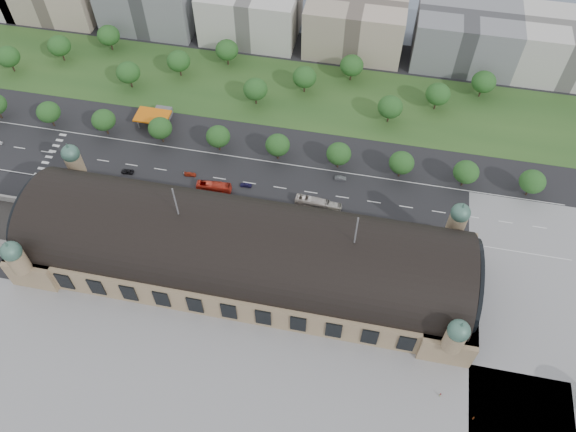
% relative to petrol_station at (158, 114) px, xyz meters
% --- Properties ---
extents(ground, '(900.00, 900.00, 0.00)m').
position_rel_petrol_station_xyz_m(ground, '(53.91, -65.28, -2.95)').
color(ground, black).
rests_on(ground, ground).
extents(station, '(150.00, 48.40, 44.30)m').
position_rel_petrol_station_xyz_m(station, '(53.91, -65.28, 7.33)').
color(station, '#98835E').
rests_on(station, ground).
extents(plaza_south, '(190.00, 48.00, 0.12)m').
position_rel_petrol_station_xyz_m(plaza_south, '(63.91, -109.28, -2.95)').
color(plaza_south, gray).
rests_on(plaza_south, ground).
extents(plaza_east, '(56.00, 100.00, 0.12)m').
position_rel_petrol_station_xyz_m(plaza_east, '(156.91, -65.28, -2.95)').
color(plaza_east, gray).
rests_on(plaza_east, ground).
extents(road_slab, '(260.00, 26.00, 0.10)m').
position_rel_petrol_station_xyz_m(road_slab, '(33.91, -27.28, -2.95)').
color(road_slab, black).
rests_on(road_slab, ground).
extents(grass_belt, '(300.00, 45.00, 0.10)m').
position_rel_petrol_station_xyz_m(grass_belt, '(38.91, 27.72, -2.95)').
color(grass_belt, '#25491D').
rests_on(grass_belt, ground).
extents(petrol_station, '(14.00, 13.00, 5.05)m').
position_rel_petrol_station_xyz_m(petrol_station, '(0.00, 0.00, 0.00)').
color(petrol_station, '#D4650C').
rests_on(petrol_station, ground).
extents(office_2, '(45.00, 32.00, 24.00)m').
position_rel_petrol_station_xyz_m(office_2, '(-26.09, 67.72, 9.05)').
color(office_2, gray).
rests_on(office_2, ground).
extents(office_3, '(45.00, 32.00, 24.00)m').
position_rel_petrol_station_xyz_m(office_3, '(23.91, 67.72, 9.05)').
color(office_3, '#BBB8B2').
rests_on(office_3, ground).
extents(office_4, '(45.00, 32.00, 24.00)m').
position_rel_petrol_station_xyz_m(office_4, '(73.91, 67.72, 9.05)').
color(office_4, '#B5A18E').
rests_on(office_4, ground).
extents(office_5, '(45.00, 32.00, 24.00)m').
position_rel_petrol_station_xyz_m(office_5, '(123.91, 67.72, 9.05)').
color(office_5, gray).
rests_on(office_5, ground).
extents(office_6, '(45.00, 32.00, 24.00)m').
position_rel_petrol_station_xyz_m(office_6, '(168.91, 67.72, 9.05)').
color(office_6, '#BBB8B2').
rests_on(office_6, ground).
extents(tree_row_1, '(9.60, 9.60, 11.52)m').
position_rel_petrol_station_xyz_m(tree_row_1, '(-42.09, -12.28, 4.48)').
color(tree_row_1, '#2D2116').
rests_on(tree_row_1, ground).
extents(tree_row_2, '(9.60, 9.60, 11.52)m').
position_rel_petrol_station_xyz_m(tree_row_2, '(-18.09, -12.28, 4.48)').
color(tree_row_2, '#2D2116').
rests_on(tree_row_2, ground).
extents(tree_row_3, '(9.60, 9.60, 11.52)m').
position_rel_petrol_station_xyz_m(tree_row_3, '(5.91, -12.28, 4.48)').
color(tree_row_3, '#2D2116').
rests_on(tree_row_3, ground).
extents(tree_row_4, '(9.60, 9.60, 11.52)m').
position_rel_petrol_station_xyz_m(tree_row_4, '(29.91, -12.28, 4.48)').
color(tree_row_4, '#2D2116').
rests_on(tree_row_4, ground).
extents(tree_row_5, '(9.60, 9.60, 11.52)m').
position_rel_petrol_station_xyz_m(tree_row_5, '(53.91, -12.28, 4.48)').
color(tree_row_5, '#2D2116').
rests_on(tree_row_5, ground).
extents(tree_row_6, '(9.60, 9.60, 11.52)m').
position_rel_petrol_station_xyz_m(tree_row_6, '(77.91, -12.28, 4.48)').
color(tree_row_6, '#2D2116').
rests_on(tree_row_6, ground).
extents(tree_row_7, '(9.60, 9.60, 11.52)m').
position_rel_petrol_station_xyz_m(tree_row_7, '(101.91, -12.28, 4.48)').
color(tree_row_7, '#2D2116').
rests_on(tree_row_7, ground).
extents(tree_row_8, '(9.60, 9.60, 11.52)m').
position_rel_petrol_station_xyz_m(tree_row_8, '(125.91, -12.28, 4.48)').
color(tree_row_8, '#2D2116').
rests_on(tree_row_8, ground).
extents(tree_row_9, '(9.60, 9.60, 11.52)m').
position_rel_petrol_station_xyz_m(tree_row_9, '(149.91, -12.28, 4.48)').
color(tree_row_9, '#2D2116').
rests_on(tree_row_9, ground).
extents(tree_belt_0, '(10.40, 10.40, 12.48)m').
position_rel_petrol_station_xyz_m(tree_belt_0, '(-76.09, 17.72, 5.10)').
color(tree_belt_0, '#2D2116').
rests_on(tree_belt_0, ground).
extents(tree_belt_1, '(10.40, 10.40, 12.48)m').
position_rel_petrol_station_xyz_m(tree_belt_1, '(-57.09, 29.72, 5.10)').
color(tree_belt_1, '#2D2116').
rests_on(tree_belt_1, ground).
extents(tree_belt_2, '(10.40, 10.40, 12.48)m').
position_rel_petrol_station_xyz_m(tree_belt_2, '(-38.09, 41.72, 5.10)').
color(tree_belt_2, '#2D2116').
rests_on(tree_belt_2, ground).
extents(tree_belt_3, '(10.40, 10.40, 12.48)m').
position_rel_petrol_station_xyz_m(tree_belt_3, '(-19.09, 17.72, 5.10)').
color(tree_belt_3, '#2D2116').
rests_on(tree_belt_3, ground).
extents(tree_belt_4, '(10.40, 10.40, 12.48)m').
position_rel_petrol_station_xyz_m(tree_belt_4, '(-0.09, 29.72, 5.10)').
color(tree_belt_4, '#2D2116').
rests_on(tree_belt_4, ground).
extents(tree_belt_5, '(10.40, 10.40, 12.48)m').
position_rel_petrol_station_xyz_m(tree_belt_5, '(18.91, 41.72, 5.10)').
color(tree_belt_5, '#2D2116').
rests_on(tree_belt_5, ground).
extents(tree_belt_6, '(10.40, 10.40, 12.48)m').
position_rel_petrol_station_xyz_m(tree_belt_6, '(37.91, 17.72, 5.10)').
color(tree_belt_6, '#2D2116').
rests_on(tree_belt_6, ground).
extents(tree_belt_7, '(10.40, 10.40, 12.48)m').
position_rel_petrol_station_xyz_m(tree_belt_7, '(56.91, 29.72, 5.10)').
color(tree_belt_7, '#2D2116').
rests_on(tree_belt_7, ground).
extents(tree_belt_8, '(10.40, 10.40, 12.48)m').
position_rel_petrol_station_xyz_m(tree_belt_8, '(75.91, 41.72, 5.10)').
color(tree_belt_8, '#2D2116').
rests_on(tree_belt_8, ground).
extents(tree_belt_9, '(10.40, 10.40, 12.48)m').
position_rel_petrol_station_xyz_m(tree_belt_9, '(94.91, 17.72, 5.10)').
color(tree_belt_9, '#2D2116').
rests_on(tree_belt_9, ground).
extents(tree_belt_10, '(10.40, 10.40, 12.48)m').
position_rel_petrol_station_xyz_m(tree_belt_10, '(113.91, 29.72, 5.10)').
color(tree_belt_10, '#2D2116').
rests_on(tree_belt_10, ground).
extents(tree_belt_11, '(10.40, 10.40, 12.48)m').
position_rel_petrol_station_xyz_m(tree_belt_11, '(132.91, 41.72, 5.10)').
color(tree_belt_11, '#2D2116').
rests_on(tree_belt_11, ground).
extents(traffic_car_2, '(5.07, 2.61, 1.37)m').
position_rel_petrol_station_xyz_m(traffic_car_2, '(-2.01, -31.43, -2.27)').
color(traffic_car_2, black).
rests_on(traffic_car_2, ground).
extents(traffic_car_3, '(4.74, 2.30, 1.33)m').
position_rel_petrol_station_xyz_m(traffic_car_3, '(22.44, -27.95, -2.28)').
color(traffic_car_3, maroon).
rests_on(traffic_car_3, ground).
extents(traffic_car_4, '(4.55, 2.03, 1.52)m').
position_rel_petrol_station_xyz_m(traffic_car_4, '(44.95, -29.07, -2.19)').
color(traffic_car_4, '#1E1A48').
rests_on(traffic_car_4, ground).
extents(traffic_car_5, '(4.59, 2.02, 1.47)m').
position_rel_petrol_station_xyz_m(traffic_car_5, '(79.97, -18.54, -2.22)').
color(traffic_car_5, '#5C5F64').
rests_on(traffic_car_5, ground).
extents(parked_car_0, '(5.21, 3.44, 1.62)m').
position_rel_petrol_station_xyz_m(parked_car_0, '(-8.83, -44.11, -2.14)').
color(parked_car_0, black).
rests_on(parked_car_0, ground).
extents(parked_car_1, '(5.86, 4.66, 1.48)m').
position_rel_petrol_station_xyz_m(parked_car_1, '(-20.70, -40.28, -2.21)').
color(parked_car_1, maroon).
rests_on(parked_car_1, ground).
extents(parked_car_2, '(5.39, 4.36, 1.47)m').
position_rel_petrol_station_xyz_m(parked_car_2, '(-17.24, -44.28, -2.22)').
color(parked_car_2, '#181E44').
rests_on(parked_car_2, ground).
extents(parked_car_3, '(5.10, 3.52, 1.61)m').
position_rel_petrol_station_xyz_m(parked_car_3, '(4.10, -40.28, -2.14)').
color(parked_car_3, '#5B5F63').
rests_on(parked_car_3, ground).
extents(parked_car_4, '(4.14, 3.65, 1.36)m').
position_rel_petrol_station_xyz_m(parked_car_4, '(10.94, -40.28, -2.27)').
color(parked_car_4, silver).
rests_on(parked_car_4, ground).
extents(parked_car_5, '(6.55, 4.88, 1.65)m').
position_rel_petrol_station_xyz_m(parked_car_5, '(1.95, -44.28, -2.12)').
color(parked_car_5, gray).
rests_on(parked_car_5, ground).
extents(parked_car_6, '(5.43, 4.43, 1.48)m').
position_rel_petrol_station_xyz_m(parked_car_6, '(14.59, -40.28, -2.21)').
color(parked_car_6, black).
rests_on(parked_car_6, ground).
extents(bus_west, '(13.45, 4.04, 3.69)m').
position_rel_petrol_station_xyz_m(bus_west, '(33.57, -33.28, -1.10)').
color(bus_west, red).
rests_on(bus_west, ground).
extents(bus_mid, '(13.22, 3.92, 3.63)m').
position_rel_petrol_station_xyz_m(bus_mid, '(71.46, -33.28, -1.13)').
color(bus_mid, silver).
rests_on(bus_mid, ground).
extents(bus_east, '(10.99, 2.77, 3.05)m').
position_rel_petrol_station_xyz_m(bus_east, '(76.88, -33.67, -1.42)').
color(bus_east, silver).
rests_on(bus_east, ground).
extents(pedestrian_0, '(0.81, 0.48, 1.63)m').
position_rel_petrol_station_xyz_m(pedestrian_0, '(120.58, -96.95, -2.13)').
color(pedestrian_0, gray).
rests_on(pedestrian_0, ground).
extents(pedestrian_1, '(0.69, 0.82, 1.93)m').
position_rel_petrol_station_xyz_m(pedestrian_1, '(130.07, -101.97, -1.98)').
color(pedestrian_1, gray).
rests_on(pedestrian_1, ground).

